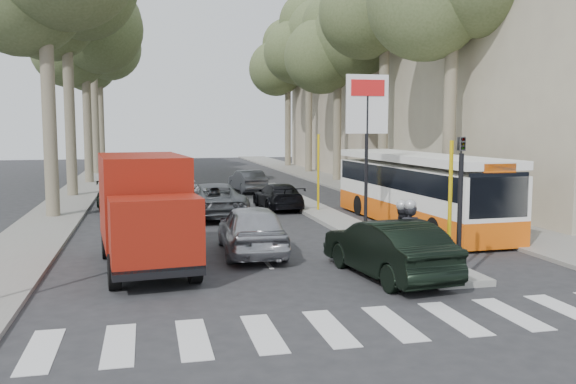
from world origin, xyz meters
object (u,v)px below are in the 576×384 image
at_px(red_truck, 145,209).
at_px(dark_hatchback, 388,248).
at_px(motorcycle, 405,239).
at_px(silver_hatchback, 252,229).
at_px(city_bus, 417,188).

bearing_deg(red_truck, dark_hatchback, -28.57).
bearing_deg(red_truck, motorcycle, -24.88).
height_order(silver_hatchback, dark_hatchback, silver_hatchback).
bearing_deg(motorcycle, dark_hatchback, -160.58).
height_order(dark_hatchback, motorcycle, motorcycle).
relative_size(dark_hatchback, motorcycle, 1.94).
distance_m(silver_hatchback, motorcycle, 4.84).
bearing_deg(city_bus, red_truck, -156.90).
bearing_deg(red_truck, city_bus, 19.46).
bearing_deg(dark_hatchback, silver_hatchback, -58.62).
bearing_deg(dark_hatchback, city_bus, -127.35).
distance_m(red_truck, city_bus, 11.35).
relative_size(silver_hatchback, dark_hatchback, 0.99).
height_order(red_truck, city_bus, red_truck).
bearing_deg(city_bus, motorcycle, -119.35).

